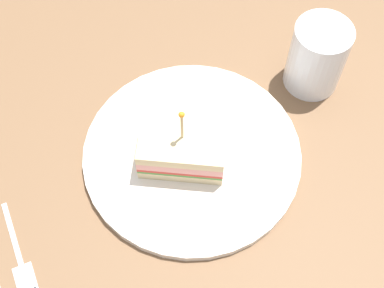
{
  "coord_description": "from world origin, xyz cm",
  "views": [
    {
      "loc": [
        -7.87,
        31.16,
        59.51
      ],
      "look_at": [
        0.0,
        0.0,
        3.14
      ],
      "focal_mm": 50.13,
      "sensor_mm": 36.0,
      "label": 1
    }
  ],
  "objects_px": {
    "plate": "(192,154)",
    "fork": "(21,265)",
    "drink_glass": "(316,59)",
    "sandwich_half_center": "(183,147)"
  },
  "relations": [
    {
      "from": "plate",
      "to": "fork",
      "type": "height_order",
      "value": "plate"
    },
    {
      "from": "plate",
      "to": "fork",
      "type": "bearing_deg",
      "value": 50.22
    },
    {
      "from": "drink_glass",
      "to": "fork",
      "type": "xyz_separation_m",
      "value": [
        0.28,
        0.34,
        -0.04
      ]
    },
    {
      "from": "drink_glass",
      "to": "sandwich_half_center",
      "type": "bearing_deg",
      "value": 50.39
    },
    {
      "from": "plate",
      "to": "sandwich_half_center",
      "type": "relative_size",
      "value": 2.46
    },
    {
      "from": "plate",
      "to": "fork",
      "type": "distance_m",
      "value": 0.24
    },
    {
      "from": "sandwich_half_center",
      "to": "drink_glass",
      "type": "relative_size",
      "value": 1.12
    },
    {
      "from": "sandwich_half_center",
      "to": "drink_glass",
      "type": "bearing_deg",
      "value": -129.61
    },
    {
      "from": "fork",
      "to": "plate",
      "type": "bearing_deg",
      "value": -129.78
    },
    {
      "from": "drink_glass",
      "to": "fork",
      "type": "distance_m",
      "value": 0.44
    }
  ]
}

